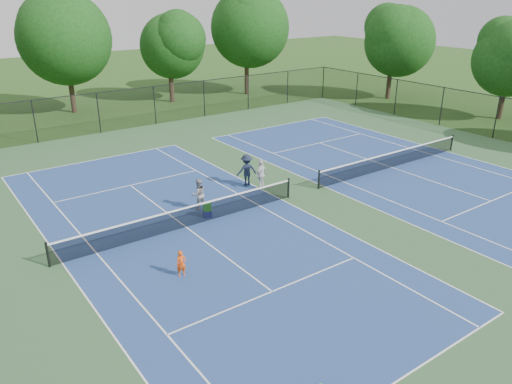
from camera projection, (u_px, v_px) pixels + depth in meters
ground at (304, 193)px, 26.32m from camera, size 140.00×140.00×0.00m
court_pad at (304, 193)px, 26.32m from camera, size 36.00×36.00×0.01m
tennis_court_left at (186, 225)px, 22.50m from camera, size 12.00×23.83×1.07m
tennis_court_right at (392, 166)px, 30.07m from camera, size 12.00×23.83×1.07m
perimeter_fence at (305, 164)px, 25.72m from camera, size 36.08×36.08×3.02m
tree_back_b at (64, 34)px, 41.23m from camera, size 7.60×7.60×10.03m
tree_back_c at (169, 42)px, 45.76m from camera, size 6.00×6.00×8.40m
tree_back_d at (246, 24)px, 48.84m from camera, size 7.80×7.80×10.37m
tree_side_e at (393, 37)px, 47.11m from camera, size 6.60×6.60×8.87m
tree_side_f at (511, 54)px, 39.59m from camera, size 5.80×5.80×8.12m
child_player at (181, 264)px, 18.52m from camera, size 0.42×0.32×1.04m
instructor at (198, 194)px, 24.13m from camera, size 0.82×0.67×1.56m
bystander_a at (261, 175)px, 26.56m from camera, size 1.05×0.71×1.65m
bystander_b at (247, 170)px, 27.07m from camera, size 1.25×0.88×1.76m
ball_crate at (207, 214)px, 23.51m from camera, size 0.44×0.41×0.33m
ball_hopper at (207, 207)px, 23.38m from camera, size 0.41×0.37×0.37m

